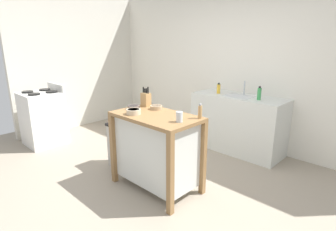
{
  "coord_description": "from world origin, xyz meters",
  "views": [
    {
      "loc": [
        2.23,
        -1.97,
        1.73
      ],
      "look_at": [
        0.11,
        0.24,
        0.87
      ],
      "focal_mm": 28.47,
      "sensor_mm": 36.0,
      "label": 1
    }
  ],
  "objects_px": {
    "pepper_grinder": "(200,111)",
    "stove": "(43,118)",
    "bowl_ceramic_wide": "(156,107)",
    "sink_faucet": "(244,88)",
    "bottle_dish_soap": "(219,89)",
    "drinking_cup": "(179,117)",
    "bowl_ceramic_small": "(134,107)",
    "knife_block": "(146,99)",
    "bowl_stoneware_deep": "(134,111)",
    "kitchen_island": "(156,148)",
    "trash_bin": "(122,145)",
    "bottle_hand_soap": "(259,94)"
  },
  "relations": [
    {
      "from": "stove",
      "to": "knife_block",
      "type": "bearing_deg",
      "value": 14.71
    },
    {
      "from": "sink_faucet",
      "to": "kitchen_island",
      "type": "bearing_deg",
      "value": -93.04
    },
    {
      "from": "bowl_stoneware_deep",
      "to": "bowl_ceramic_wide",
      "type": "relative_size",
      "value": 1.1
    },
    {
      "from": "knife_block",
      "to": "pepper_grinder",
      "type": "distance_m",
      "value": 0.85
    },
    {
      "from": "kitchen_island",
      "to": "pepper_grinder",
      "type": "height_order",
      "value": "pepper_grinder"
    },
    {
      "from": "bowl_ceramic_wide",
      "to": "stove",
      "type": "xyz_separation_m",
      "value": [
        -2.26,
        -0.51,
        -0.48
      ]
    },
    {
      "from": "knife_block",
      "to": "drinking_cup",
      "type": "relative_size",
      "value": 2.32
    },
    {
      "from": "knife_block",
      "to": "drinking_cup",
      "type": "xyz_separation_m",
      "value": [
        0.77,
        -0.23,
        -0.04
      ]
    },
    {
      "from": "drinking_cup",
      "to": "bowl_stoneware_deep",
      "type": "bearing_deg",
      "value": -167.06
    },
    {
      "from": "bowl_ceramic_small",
      "to": "sink_faucet",
      "type": "height_order",
      "value": "sink_faucet"
    },
    {
      "from": "knife_block",
      "to": "sink_faucet",
      "type": "bearing_deg",
      "value": 73.38
    },
    {
      "from": "bottle_hand_soap",
      "to": "knife_block",
      "type": "bearing_deg",
      "value": -120.2
    },
    {
      "from": "bottle_dish_soap",
      "to": "drinking_cup",
      "type": "bearing_deg",
      "value": -69.4
    },
    {
      "from": "bowl_stoneware_deep",
      "to": "bowl_ceramic_small",
      "type": "bearing_deg",
      "value": 140.83
    },
    {
      "from": "bowl_ceramic_wide",
      "to": "drinking_cup",
      "type": "relative_size",
      "value": 1.37
    },
    {
      "from": "kitchen_island",
      "to": "bowl_stoneware_deep",
      "type": "height_order",
      "value": "bowl_stoneware_deep"
    },
    {
      "from": "kitchen_island",
      "to": "bottle_dish_soap",
      "type": "bearing_deg",
      "value": 98.71
    },
    {
      "from": "bowl_stoneware_deep",
      "to": "stove",
      "type": "xyz_separation_m",
      "value": [
        -2.24,
        -0.18,
        -0.49
      ]
    },
    {
      "from": "bottle_dish_soap",
      "to": "stove",
      "type": "relative_size",
      "value": 0.17
    },
    {
      "from": "bowl_ceramic_wide",
      "to": "kitchen_island",
      "type": "bearing_deg",
      "value": -44.85
    },
    {
      "from": "knife_block",
      "to": "bottle_hand_soap",
      "type": "relative_size",
      "value": 1.27
    },
    {
      "from": "knife_block",
      "to": "bowl_stoneware_deep",
      "type": "relative_size",
      "value": 1.55
    },
    {
      "from": "bowl_stoneware_deep",
      "to": "trash_bin",
      "type": "distance_m",
      "value": 0.87
    },
    {
      "from": "trash_bin",
      "to": "bottle_dish_soap",
      "type": "height_order",
      "value": "bottle_dish_soap"
    },
    {
      "from": "bowl_stoneware_deep",
      "to": "trash_bin",
      "type": "xyz_separation_m",
      "value": [
        -0.55,
        0.21,
        -0.63
      ]
    },
    {
      "from": "pepper_grinder",
      "to": "drinking_cup",
      "type": "bearing_deg",
      "value": -105.94
    },
    {
      "from": "bowl_ceramic_small",
      "to": "bowl_ceramic_wide",
      "type": "bearing_deg",
      "value": 39.99
    },
    {
      "from": "bowl_ceramic_wide",
      "to": "sink_faucet",
      "type": "xyz_separation_m",
      "value": [
        0.28,
        1.67,
        0.07
      ]
    },
    {
      "from": "trash_bin",
      "to": "bottle_dish_soap",
      "type": "relative_size",
      "value": 3.66
    },
    {
      "from": "bowl_ceramic_small",
      "to": "pepper_grinder",
      "type": "bearing_deg",
      "value": 15.3
    },
    {
      "from": "trash_bin",
      "to": "bottle_hand_soap",
      "type": "height_order",
      "value": "bottle_hand_soap"
    },
    {
      "from": "kitchen_island",
      "to": "bowl_ceramic_wide",
      "type": "bearing_deg",
      "value": 135.15
    },
    {
      "from": "drinking_cup",
      "to": "sink_faucet",
      "type": "relative_size",
      "value": 0.5
    },
    {
      "from": "trash_bin",
      "to": "sink_faucet",
      "type": "xyz_separation_m",
      "value": [
        0.85,
        1.8,
        0.69
      ]
    },
    {
      "from": "bottle_hand_soap",
      "to": "bottle_dish_soap",
      "type": "bearing_deg",
      "value": 179.2
    },
    {
      "from": "bowl_ceramic_wide",
      "to": "bottle_dish_soap",
      "type": "xyz_separation_m",
      "value": [
        -0.07,
        1.48,
        0.04
      ]
    },
    {
      "from": "kitchen_island",
      "to": "bottle_dish_soap",
      "type": "distance_m",
      "value": 1.74
    },
    {
      "from": "bowl_stoneware_deep",
      "to": "bottle_dish_soap",
      "type": "xyz_separation_m",
      "value": [
        -0.05,
        1.81,
        0.03
      ]
    },
    {
      "from": "bowl_ceramic_small",
      "to": "sink_faucet",
      "type": "xyz_separation_m",
      "value": [
        0.49,
        1.85,
        0.07
      ]
    },
    {
      "from": "bowl_ceramic_wide",
      "to": "trash_bin",
      "type": "relative_size",
      "value": 0.24
    },
    {
      "from": "bowl_ceramic_wide",
      "to": "bottle_hand_soap",
      "type": "distance_m",
      "value": 1.6
    },
    {
      "from": "bowl_stoneware_deep",
      "to": "bottle_dish_soap",
      "type": "height_order",
      "value": "bottle_dish_soap"
    },
    {
      "from": "pepper_grinder",
      "to": "bowl_stoneware_deep",
      "type": "bearing_deg",
      "value": -149.28
    },
    {
      "from": "pepper_grinder",
      "to": "bottle_dish_soap",
      "type": "xyz_separation_m",
      "value": [
        -0.7,
        1.43,
        -0.02
      ]
    },
    {
      "from": "knife_block",
      "to": "drinking_cup",
      "type": "bearing_deg",
      "value": -16.43
    },
    {
      "from": "drinking_cup",
      "to": "sink_faucet",
      "type": "height_order",
      "value": "sink_faucet"
    },
    {
      "from": "bowl_ceramic_small",
      "to": "bowl_stoneware_deep",
      "type": "bearing_deg",
      "value": -39.17
    },
    {
      "from": "pepper_grinder",
      "to": "stove",
      "type": "relative_size",
      "value": 0.16
    },
    {
      "from": "bowl_ceramic_wide",
      "to": "bowl_stoneware_deep",
      "type": "bearing_deg",
      "value": -93.87
    },
    {
      "from": "sink_faucet",
      "to": "bowl_ceramic_small",
      "type": "bearing_deg",
      "value": -104.87
    }
  ]
}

